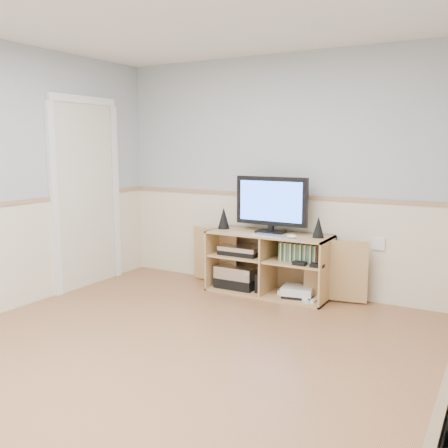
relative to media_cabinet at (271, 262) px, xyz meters
The scene contains 11 objects.
room 2.11m from the media_cabinet, 89.67° to the right, with size 4.04×4.54×2.54m.
media_cabinet is the anchor object (origin of this frame).
monitor 0.63m from the media_cabinet, 90.00° to the right, with size 0.79×0.18×0.59m.
speaker_left 0.71m from the media_cabinet, behind, with size 0.13×0.13×0.24m, color black.
speaker_right 0.68m from the media_cabinet, ahead, with size 0.12×0.12×0.21m, color black.
keyboard 0.38m from the media_cabinet, 72.03° to the right, with size 0.33×0.13×0.01m, color white.
mouse 0.50m from the media_cabinet, 32.20° to the right, with size 0.10×0.06×0.04m, color white.
av_components 0.37m from the media_cabinet, behind, with size 0.52×0.33×0.47m.
game_consoles 0.43m from the media_cabinet, 11.77° to the right, with size 0.46×0.31×0.11m.
game_cases 0.38m from the media_cabinet, 12.55° to the right, with size 0.39×0.14×0.19m, color #3F8C3F.
wall_outlet 1.12m from the media_cabinet, 10.41° to the left, with size 0.12×0.03×0.12m, color white.
Camera 1 is at (2.07, -2.70, 1.56)m, focal length 40.00 mm.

